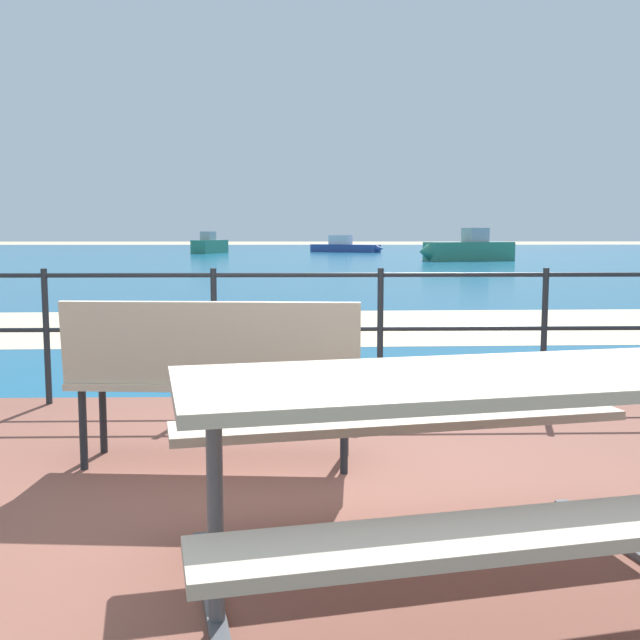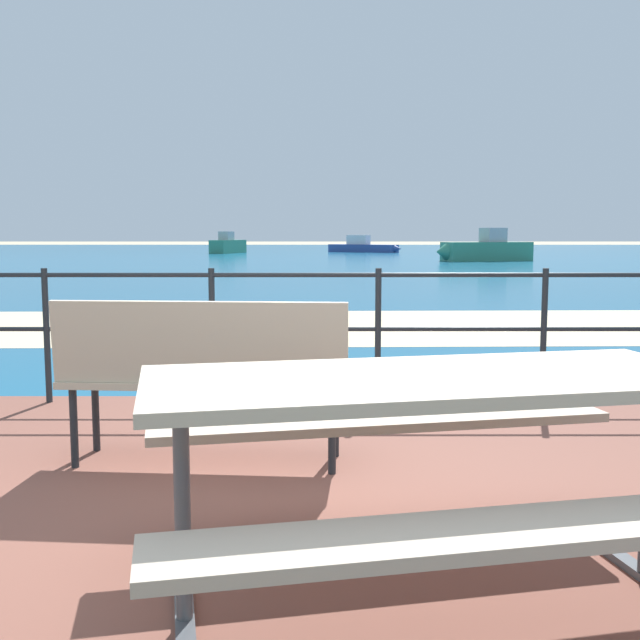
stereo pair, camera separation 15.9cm
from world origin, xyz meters
The scene contains 10 objects.
ground_plane centered at (0.00, 0.00, 0.00)m, with size 240.00×240.00×0.00m, color tan.
patio_paving centered at (0.00, 0.00, 0.03)m, with size 6.40×5.20×0.06m, color brown.
sea_water centered at (0.00, 40.00, 0.01)m, with size 90.00×90.00×0.01m, color #145B84.
beach_strip centered at (0.00, 7.28, 0.01)m, with size 54.00×3.90×0.01m, color beige.
picnic_table centered at (0.54, -0.53, 0.65)m, with size 2.07×1.73×0.76m.
park_bench centered at (-0.42, 0.91, 0.59)m, with size 1.52×0.53×0.87m.
railing_fence centered at (0.00, 2.41, 0.67)m, with size 5.94×0.04×0.96m.
boat_near centered at (-5.81, 46.43, 0.51)m, with size 2.08×4.44×1.40m.
boat_mid centered at (7.84, 31.92, 0.53)m, with size 4.75×2.48×1.53m.
boat_far centered at (3.15, 48.64, 0.37)m, with size 4.98×3.75×1.16m.
Camera 2 is at (0.18, -2.86, 1.26)m, focal length 41.94 mm.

